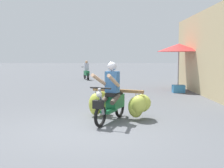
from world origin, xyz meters
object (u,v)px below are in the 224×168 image
(produce_crate, at_px, (180,89))
(market_umbrella_near_shop, at_px, (180,48))
(motorbike_distant_ahead_left, at_px, (88,72))
(motorbike_main_loaded, at_px, (120,101))

(produce_crate, bearing_deg, market_umbrella_near_shop, 77.56)
(motorbike_distant_ahead_left, bearing_deg, market_umbrella_near_shop, -48.62)
(motorbike_distant_ahead_left, xyz_separation_m, produce_crate, (5.02, -6.88, -0.39))
(motorbike_main_loaded, height_order, produce_crate, motorbike_main_loaded)
(motorbike_distant_ahead_left, bearing_deg, produce_crate, -53.89)
(produce_crate, bearing_deg, motorbike_distant_ahead_left, 126.11)
(market_umbrella_near_shop, distance_m, produce_crate, 2.20)
(market_umbrella_near_shop, xyz_separation_m, produce_crate, (-0.21, -0.95, -1.97))
(motorbike_main_loaded, relative_size, produce_crate, 3.54)
(motorbike_main_loaded, distance_m, produce_crate, 6.16)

